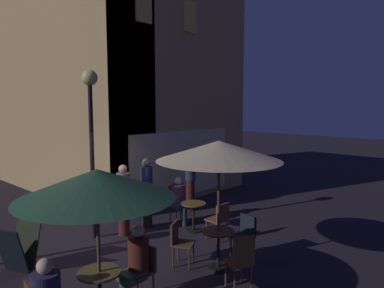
{
  "coord_description": "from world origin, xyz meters",
  "views": [
    {
      "loc": [
        -4.32,
        -6.46,
        3.16
      ],
      "look_at": [
        2.31,
        -0.36,
        2.14
      ],
      "focal_mm": 33.56,
      "sensor_mm": 36.0,
      "label": 1
    }
  ],
  "objects_px": {
    "patio_umbrella_0": "(97,184)",
    "cafe_chair_0": "(143,267)",
    "patron_seated_2": "(179,197)",
    "cafe_chair_3": "(245,232)",
    "patron_seated_0": "(136,260)",
    "cafe_chair_2": "(241,258)",
    "cafe_chair_5": "(177,200)",
    "patron_standing_4": "(124,200)",
    "patron_standing_3": "(147,193)",
    "patron_standing_5": "(190,181)",
    "cafe_table_1": "(218,244)",
    "patio_umbrella_1": "(219,151)",
    "cafe_table_2": "(193,212)",
    "menu_sandwich_board": "(19,248)",
    "street_lamp_near_corner": "(91,115)",
    "cafe_chair_6": "(219,218)",
    "cafe_chair_4": "(179,239)"
  },
  "relations": [
    {
      "from": "patron_seated_2",
      "to": "cafe_chair_3",
      "type": "bearing_deg",
      "value": -0.22
    },
    {
      "from": "cafe_chair_3",
      "to": "patron_seated_2",
      "type": "relative_size",
      "value": 0.72
    },
    {
      "from": "cafe_table_2",
      "to": "cafe_chair_2",
      "type": "xyz_separation_m",
      "value": [
        -1.6,
        -2.54,
        0.11
      ]
    },
    {
      "from": "cafe_chair_4",
      "to": "patron_standing_5",
      "type": "bearing_deg",
      "value": 101.89
    },
    {
      "from": "patron_standing_5",
      "to": "patron_seated_0",
      "type": "bearing_deg",
      "value": -103.64
    },
    {
      "from": "street_lamp_near_corner",
      "to": "patio_umbrella_0",
      "type": "relative_size",
      "value": 1.73
    },
    {
      "from": "cafe_table_2",
      "to": "patron_seated_0",
      "type": "relative_size",
      "value": 0.56
    },
    {
      "from": "cafe_chair_2",
      "to": "cafe_chair_6",
      "type": "height_order",
      "value": "cafe_chair_2"
    },
    {
      "from": "patron_standing_4",
      "to": "cafe_chair_5",
      "type": "bearing_deg",
      "value": 173.67
    },
    {
      "from": "patio_umbrella_0",
      "to": "cafe_chair_0",
      "type": "xyz_separation_m",
      "value": [
        0.81,
        0.02,
        -1.49
      ]
    },
    {
      "from": "patio_umbrella_0",
      "to": "patron_seated_2",
      "type": "height_order",
      "value": "patio_umbrella_0"
    },
    {
      "from": "patio_umbrella_0",
      "to": "cafe_chair_6",
      "type": "distance_m",
      "value": 4.0
    },
    {
      "from": "patio_umbrella_0",
      "to": "cafe_chair_4",
      "type": "relative_size",
      "value": 2.65
    },
    {
      "from": "cafe_chair_3",
      "to": "cafe_chair_5",
      "type": "xyz_separation_m",
      "value": [
        0.66,
        2.63,
        0.05
      ]
    },
    {
      "from": "street_lamp_near_corner",
      "to": "patron_standing_3",
      "type": "distance_m",
      "value": 2.4
    },
    {
      "from": "patron_seated_2",
      "to": "patron_standing_5",
      "type": "height_order",
      "value": "patron_standing_5"
    },
    {
      "from": "patron_seated_0",
      "to": "patron_standing_3",
      "type": "height_order",
      "value": "patron_standing_3"
    },
    {
      "from": "street_lamp_near_corner",
      "to": "patio_umbrella_1",
      "type": "height_order",
      "value": "street_lamp_near_corner"
    },
    {
      "from": "cafe_table_1",
      "to": "patio_umbrella_1",
      "type": "xyz_separation_m",
      "value": [
        0.0,
        0.0,
        1.77
      ]
    },
    {
      "from": "patio_umbrella_0",
      "to": "cafe_chair_6",
      "type": "height_order",
      "value": "patio_umbrella_0"
    },
    {
      "from": "cafe_chair_4",
      "to": "cafe_chair_5",
      "type": "bearing_deg",
      "value": 108.61
    },
    {
      "from": "patron_seated_0",
      "to": "menu_sandwich_board",
      "type": "bearing_deg",
      "value": -74.08
    },
    {
      "from": "patron_standing_5",
      "to": "cafe_chair_6",
      "type": "bearing_deg",
      "value": -78.11
    },
    {
      "from": "cafe_table_2",
      "to": "cafe_chair_2",
      "type": "bearing_deg",
      "value": -122.12
    },
    {
      "from": "patron_seated_0",
      "to": "patron_seated_2",
      "type": "xyz_separation_m",
      "value": [
        3.18,
        2.19,
        -0.01
      ]
    },
    {
      "from": "cafe_chair_5",
      "to": "patron_standing_4",
      "type": "height_order",
      "value": "patron_standing_4"
    },
    {
      "from": "cafe_chair_2",
      "to": "cafe_chair_4",
      "type": "distance_m",
      "value": 1.48
    },
    {
      "from": "cafe_table_1",
      "to": "cafe_chair_0",
      "type": "height_order",
      "value": "cafe_chair_0"
    },
    {
      "from": "cafe_chair_0",
      "to": "patron_seated_2",
      "type": "distance_m",
      "value": 3.75
    },
    {
      "from": "cafe_chair_2",
      "to": "cafe_chair_5",
      "type": "distance_m",
      "value": 3.78
    },
    {
      "from": "cafe_table_1",
      "to": "patron_standing_3",
      "type": "xyz_separation_m",
      "value": [
        0.61,
        2.8,
        0.4
      ]
    },
    {
      "from": "patio_umbrella_0",
      "to": "patron_seated_2",
      "type": "bearing_deg",
      "value": 29.8
    },
    {
      "from": "cafe_table_1",
      "to": "cafe_table_2",
      "type": "distance_m",
      "value": 2.14
    },
    {
      "from": "patron_standing_3",
      "to": "cafe_chair_3",
      "type": "bearing_deg",
      "value": -144.03
    },
    {
      "from": "street_lamp_near_corner",
      "to": "patron_seated_2",
      "type": "bearing_deg",
      "value": -20.23
    },
    {
      "from": "patron_standing_5",
      "to": "cafe_chair_2",
      "type": "bearing_deg",
      "value": -83.54
    },
    {
      "from": "patio_umbrella_1",
      "to": "patron_standing_3",
      "type": "distance_m",
      "value": 3.17
    },
    {
      "from": "cafe_chair_2",
      "to": "patio_umbrella_0",
      "type": "bearing_deg",
      "value": 90.04
    },
    {
      "from": "patron_standing_4",
      "to": "cafe_chair_0",
      "type": "bearing_deg",
      "value": 62.64
    },
    {
      "from": "patron_seated_0",
      "to": "patron_seated_2",
      "type": "relative_size",
      "value": 1.03
    },
    {
      "from": "cafe_chair_2",
      "to": "cafe_chair_5",
      "type": "height_order",
      "value": "cafe_chair_5"
    },
    {
      "from": "cafe_table_2",
      "to": "cafe_chair_2",
      "type": "height_order",
      "value": "cafe_chair_2"
    },
    {
      "from": "patio_umbrella_0",
      "to": "patron_standing_5",
      "type": "height_order",
      "value": "patio_umbrella_0"
    },
    {
      "from": "menu_sandwich_board",
      "to": "patron_seated_0",
      "type": "bearing_deg",
      "value": -97.12
    },
    {
      "from": "menu_sandwich_board",
      "to": "cafe_chair_5",
      "type": "relative_size",
      "value": 0.89
    },
    {
      "from": "patron_seated_0",
      "to": "cafe_chair_3",
      "type": "bearing_deg",
      "value": 171.36
    },
    {
      "from": "patron_seated_2",
      "to": "patron_standing_3",
      "type": "bearing_deg",
      "value": -102.75
    },
    {
      "from": "cafe_chair_2",
      "to": "cafe_chair_5",
      "type": "xyz_separation_m",
      "value": [
        1.79,
        3.33,
        0.01
      ]
    },
    {
      "from": "menu_sandwich_board",
      "to": "patron_seated_2",
      "type": "height_order",
      "value": "patron_seated_2"
    },
    {
      "from": "street_lamp_near_corner",
      "to": "patio_umbrella_1",
      "type": "xyz_separation_m",
      "value": [
        0.7,
        -3.17,
        -0.61
      ]
    }
  ]
}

